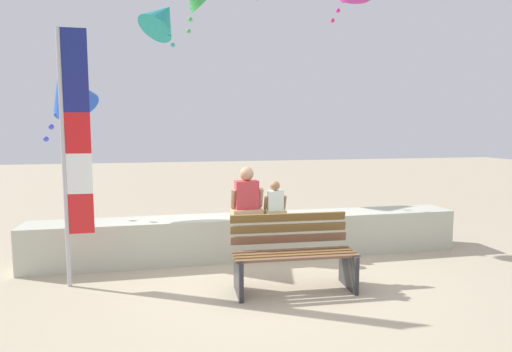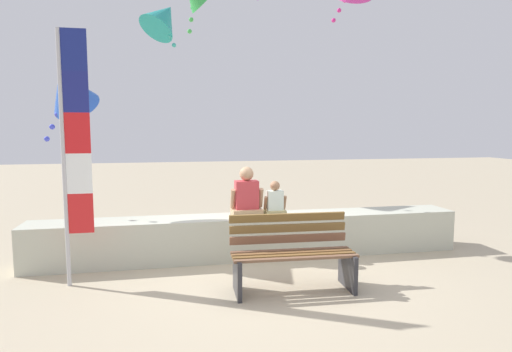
{
  "view_description": "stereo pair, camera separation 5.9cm",
  "coord_description": "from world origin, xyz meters",
  "px_view_note": "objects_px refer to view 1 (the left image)",
  "views": [
    {
      "loc": [
        -1.28,
        -5.4,
        1.93
      ],
      "look_at": [
        0.07,
        0.91,
        1.23
      ],
      "focal_mm": 30.51,
      "sensor_mm": 36.0,
      "label": 1
    },
    {
      "loc": [
        -1.22,
        -5.41,
        1.93
      ],
      "look_at": [
        0.07,
        0.91,
        1.23
      ],
      "focal_mm": 30.51,
      "sensor_mm": 36.0,
      "label": 2
    }
  ],
  "objects_px": {
    "flag_banner": "(72,144)",
    "kite_blue": "(67,90)",
    "person_adult": "(247,197)",
    "kite_teal": "(162,18)",
    "person_child": "(275,202)",
    "park_bench": "(293,256)"
  },
  "relations": [
    {
      "from": "person_adult",
      "to": "flag_banner",
      "type": "relative_size",
      "value": 0.24
    },
    {
      "from": "person_child",
      "to": "person_adult",
      "type": "bearing_deg",
      "value": -179.96
    },
    {
      "from": "person_adult",
      "to": "kite_blue",
      "type": "distance_m",
      "value": 3.04
    },
    {
      "from": "person_child",
      "to": "park_bench",
      "type": "bearing_deg",
      "value": -95.32
    },
    {
      "from": "person_child",
      "to": "kite_blue",
      "type": "bearing_deg",
      "value": 169.08
    },
    {
      "from": "person_adult",
      "to": "person_child",
      "type": "distance_m",
      "value": 0.44
    },
    {
      "from": "person_adult",
      "to": "kite_teal",
      "type": "relative_size",
      "value": 0.65
    },
    {
      "from": "park_bench",
      "to": "kite_blue",
      "type": "distance_m",
      "value": 4.03
    },
    {
      "from": "flag_banner",
      "to": "kite_blue",
      "type": "distance_m",
      "value": 1.53
    },
    {
      "from": "kite_blue",
      "to": "kite_teal",
      "type": "bearing_deg",
      "value": 52.53
    },
    {
      "from": "person_child",
      "to": "kite_blue",
      "type": "relative_size",
      "value": 0.43
    },
    {
      "from": "kite_teal",
      "to": "flag_banner",
      "type": "bearing_deg",
      "value": -109.54
    },
    {
      "from": "flag_banner",
      "to": "kite_teal",
      "type": "xyz_separation_m",
      "value": [
        1.1,
        3.1,
        2.26
      ]
    },
    {
      "from": "flag_banner",
      "to": "kite_teal",
      "type": "height_order",
      "value": "kite_teal"
    },
    {
      "from": "person_adult",
      "to": "kite_teal",
      "type": "xyz_separation_m",
      "value": [
        -1.16,
        2.37,
        3.09
      ]
    },
    {
      "from": "park_bench",
      "to": "person_adult",
      "type": "xyz_separation_m",
      "value": [
        -0.31,
        1.38,
        0.51
      ]
    },
    {
      "from": "park_bench",
      "to": "person_child",
      "type": "height_order",
      "value": "person_child"
    },
    {
      "from": "kite_blue",
      "to": "kite_teal",
      "type": "height_order",
      "value": "kite_teal"
    },
    {
      "from": "person_child",
      "to": "kite_teal",
      "type": "height_order",
      "value": "kite_teal"
    },
    {
      "from": "park_bench",
      "to": "flag_banner",
      "type": "height_order",
      "value": "flag_banner"
    },
    {
      "from": "park_bench",
      "to": "person_child",
      "type": "relative_size",
      "value": 2.85
    },
    {
      "from": "person_adult",
      "to": "flag_banner",
      "type": "bearing_deg",
      "value": -162.18
    }
  ]
}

